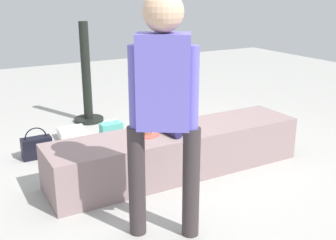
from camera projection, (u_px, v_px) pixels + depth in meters
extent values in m
plane|color=#A7A6A0|center=(178.00, 172.00, 3.75)|extent=(12.00, 12.00, 0.00)
cube|color=gray|center=(178.00, 151.00, 3.69)|extent=(2.32, 0.54, 0.40)
cylinder|color=#221F4F|center=(170.00, 131.00, 3.50)|extent=(0.10, 0.25, 0.08)
cylinder|color=#221F4F|center=(182.00, 129.00, 3.54)|extent=(0.10, 0.25, 0.08)
cube|color=white|center=(171.00, 110.00, 3.58)|extent=(0.22, 0.16, 0.28)
sphere|color=#DBAD8C|center=(171.00, 85.00, 3.51)|extent=(0.16, 0.16, 0.16)
cylinder|color=#DBAD8C|center=(159.00, 112.00, 3.54)|extent=(0.05, 0.05, 0.21)
cylinder|color=#DBAD8C|center=(183.00, 109.00, 3.62)|extent=(0.05, 0.05, 0.21)
cylinder|color=#352D2F|center=(191.00, 183.00, 2.69)|extent=(0.11, 0.11, 0.76)
cylinder|color=#352D2F|center=(137.00, 182.00, 2.71)|extent=(0.11, 0.11, 0.76)
cube|color=#635CC2|center=(164.00, 82.00, 2.50)|extent=(0.38, 0.34, 0.58)
sphere|color=#DBAD8C|center=(163.00, 12.00, 2.37)|extent=(0.24, 0.24, 0.24)
cylinder|color=#635CC2|center=(191.00, 91.00, 2.51)|extent=(0.09, 0.09, 0.55)
cylinder|color=#635CC2|center=(136.00, 90.00, 2.52)|extent=(0.09, 0.09, 0.55)
cylinder|color=#E0594C|center=(146.00, 134.00, 3.51)|extent=(0.22, 0.22, 0.01)
cylinder|color=#905D43|center=(146.00, 131.00, 3.50)|extent=(0.10, 0.10, 0.05)
cylinder|color=silver|center=(146.00, 128.00, 3.49)|extent=(0.10, 0.10, 0.01)
cube|color=silver|center=(153.00, 132.00, 3.53)|extent=(0.11, 0.04, 0.00)
cube|color=#59C6B2|center=(112.00, 138.00, 4.13)|extent=(0.21, 0.11, 0.32)
torus|color=white|center=(107.00, 124.00, 4.06)|extent=(0.08, 0.01, 0.08)
torus|color=white|center=(115.00, 122.00, 4.10)|extent=(0.08, 0.01, 0.08)
cylinder|color=black|center=(89.00, 119.00, 5.17)|extent=(0.36, 0.36, 0.04)
cylinder|color=black|center=(86.00, 71.00, 4.99)|extent=(0.11, 0.11, 1.18)
cylinder|color=silver|center=(172.00, 125.00, 4.82)|extent=(0.07, 0.07, 0.14)
cone|color=silver|center=(172.00, 118.00, 4.79)|extent=(0.07, 0.07, 0.03)
cylinder|color=white|center=(172.00, 116.00, 4.79)|extent=(0.03, 0.03, 0.01)
cylinder|color=silver|center=(161.00, 138.00, 4.33)|extent=(0.07, 0.07, 0.19)
cone|color=silver|center=(161.00, 128.00, 4.29)|extent=(0.07, 0.07, 0.03)
cylinder|color=blue|center=(161.00, 125.00, 4.28)|extent=(0.03, 0.03, 0.02)
cylinder|color=red|center=(115.00, 138.00, 4.43)|extent=(0.08, 0.08, 0.11)
cube|color=white|center=(72.00, 134.00, 4.55)|extent=(0.31, 0.31, 0.11)
cube|color=black|center=(37.00, 148.00, 4.04)|extent=(0.28, 0.13, 0.21)
torus|color=black|center=(36.00, 138.00, 4.00)|extent=(0.21, 0.01, 0.21)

